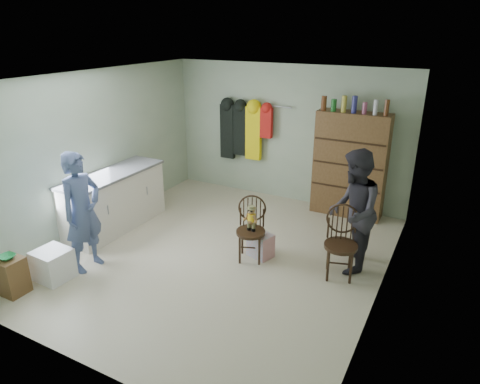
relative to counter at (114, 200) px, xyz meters
The scene contains 13 objects.
ground_plane 2.01m from the counter, ahead, with size 5.00×5.00×0.00m, color beige.
room_walls 2.30m from the counter, 15.25° to the left, with size 5.00×5.00×5.00m.
counter is the anchor object (origin of this frame).
stool 2.04m from the counter, 84.85° to the right, with size 0.33×0.29×0.48m, color brown.
bowl 2.03m from the counter, 84.85° to the right, with size 0.19×0.19×0.05m, color green.
plastic_tub 1.62m from the counter, 76.74° to the right, with size 0.43×0.41×0.41m, color white.
chair_front 2.41m from the counter, ahead, with size 0.52×0.52×0.92m.
chair_far 3.65m from the counter, ahead, with size 0.54×0.54×0.97m.
striped_bag 2.54m from the counter, ahead, with size 0.33×0.26×0.35m, color #E57273.
person_left 1.30m from the counter, 63.96° to the right, with size 0.60×0.39×1.65m, color #4B5B89.
person_right 3.76m from the counter, ahead, with size 0.81×0.63×1.67m, color #2D2B33.
dresser 3.96m from the counter, 35.69° to the left, with size 1.20×0.39×2.07m.
coat_rack 2.74m from the counter, 64.76° to the left, with size 1.42×0.12×1.09m.
Camera 1 is at (2.85, -4.69, 3.12)m, focal length 32.00 mm.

